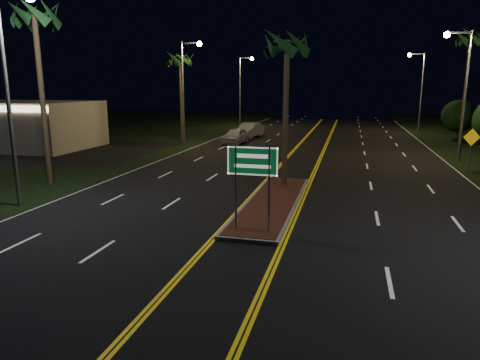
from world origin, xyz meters
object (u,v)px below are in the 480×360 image
(streetlight_left_mid, at_px, (187,82))
(shrub_far, at_px, (458,116))
(streetlight_left_near, at_px, (13,76))
(streetlight_right_far, at_px, (419,83))
(palm_median, at_px, (287,45))
(warning_sign, at_px, (471,143))
(palm_left_far, at_px, (180,60))
(palm_left_near, at_px, (34,17))
(palm_right_far, at_px, (471,39))
(median_island, at_px, (272,203))
(streetlight_right_mid, at_px, (461,80))
(highway_sign, at_px, (252,169))
(car_near, at_px, (236,135))
(commercial_building, at_px, (7,124))
(car_far, at_px, (249,129))
(streetlight_left_far, at_px, (243,83))

(streetlight_left_mid, xyz_separation_m, shrub_far, (24.41, 12.00, -3.32))
(streetlight_left_near, distance_m, streetlight_right_far, 43.53)
(palm_median, bearing_deg, warning_sign, 36.26)
(streetlight_left_mid, relative_size, palm_left_far, 1.02)
(streetlight_left_near, relative_size, palm_left_near, 0.92)
(streetlight_left_near, relative_size, streetlight_right_far, 1.00)
(streetlight_right_far, distance_m, palm_left_near, 41.22)
(palm_right_far, bearing_deg, median_island, -119.10)
(streetlight_right_mid, relative_size, palm_right_far, 0.87)
(palm_right_far, bearing_deg, palm_left_far, -175.53)
(highway_sign, bearing_deg, shrub_far, 67.43)
(streetlight_left_near, relative_size, car_near, 1.78)
(streetlight_left_mid, height_order, palm_left_far, streetlight_left_mid)
(streetlight_right_mid, height_order, warning_sign, streetlight_right_mid)
(palm_left_near, bearing_deg, palm_left_far, 90.86)
(commercial_building, height_order, car_far, commercial_building)
(palm_left_near, bearing_deg, streetlight_left_far, 87.00)
(streetlight_right_far, relative_size, warning_sign, 3.42)
(palm_left_far, bearing_deg, palm_right_far, 4.47)
(palm_left_far, xyz_separation_m, car_far, (5.82, 4.19, -6.85))
(highway_sign, relative_size, palm_right_far, 0.31)
(commercial_building, bearing_deg, palm_left_near, -41.61)
(commercial_building, xyz_separation_m, streetlight_left_far, (15.39, 24.01, 3.65))
(palm_median, bearing_deg, streetlight_right_mid, 47.30)
(car_far, height_order, warning_sign, warning_sign)
(highway_sign, relative_size, warning_sign, 1.21)
(highway_sign, xyz_separation_m, palm_left_near, (-12.50, 5.20, 6.28))
(highway_sign, bearing_deg, palm_right_far, 64.80)
(highway_sign, xyz_separation_m, palm_median, (0.00, 7.70, 4.87))
(palm_left_far, height_order, palm_right_far, palm_right_far)
(streetlight_left_near, xyz_separation_m, palm_right_far, (23.41, 26.00, 3.49))
(streetlight_left_far, height_order, car_far, streetlight_left_far)
(streetlight_left_far, xyz_separation_m, shrub_far, (24.41, -8.00, -3.32))
(streetlight_left_mid, height_order, streetlight_right_far, same)
(highway_sign, relative_size, palm_left_near, 0.33)
(commercial_building, xyz_separation_m, car_far, (19.02, 12.20, -1.11))
(streetlight_right_far, distance_m, shrub_far, 7.56)
(streetlight_left_mid, height_order, warning_sign, streetlight_left_mid)
(shrub_far, bearing_deg, car_far, -169.60)
(palm_right_far, xyz_separation_m, shrub_far, (1.00, 6.00, -6.81))
(streetlight_right_mid, height_order, car_near, streetlight_right_mid)
(highway_sign, bearing_deg, palm_left_near, 157.40)
(commercial_building, bearing_deg, shrub_far, 21.91)
(shrub_far, bearing_deg, median_island, -115.45)
(streetlight_right_mid, relative_size, car_near, 1.78)
(palm_right_far, bearing_deg, shrub_far, 80.54)
(highway_sign, height_order, streetlight_right_mid, streetlight_right_mid)
(car_near, bearing_deg, streetlight_right_mid, -11.04)
(commercial_building, height_order, palm_left_near, palm_left_near)
(streetlight_left_mid, xyz_separation_m, streetlight_right_mid, (21.23, -2.00, 0.00))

